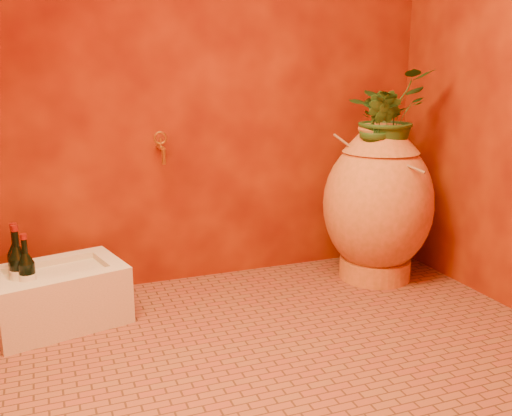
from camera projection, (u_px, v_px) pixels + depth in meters
name	position (u px, v px, depth m)	size (l,w,h in m)	color
floor	(281.00, 354.00, 2.38)	(2.50, 2.50, 0.00)	brown
wall_back	(208.00, 50.00, 2.98)	(2.50, 0.02, 2.50)	#4F0A04
amphora	(378.00, 204.00, 3.15)	(0.77, 0.77, 0.86)	orange
stone_basin	(58.00, 297.00, 2.64)	(0.66, 0.53, 0.27)	beige
wine_bottle_a	(28.00, 277.00, 2.54)	(0.08, 0.08, 0.31)	black
wine_bottle_b	(18.00, 268.00, 2.62)	(0.08, 0.08, 0.33)	black
wine_bottle_c	(19.00, 272.00, 2.55)	(0.08, 0.08, 0.34)	black
wall_tap	(161.00, 146.00, 2.93)	(0.07, 0.15, 0.16)	#AB8027
plant_main	(387.00, 115.00, 3.04)	(0.43, 0.38, 0.48)	#224B1B
plant_side	(379.00, 127.00, 2.97)	(0.21, 0.17, 0.38)	#224B1B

